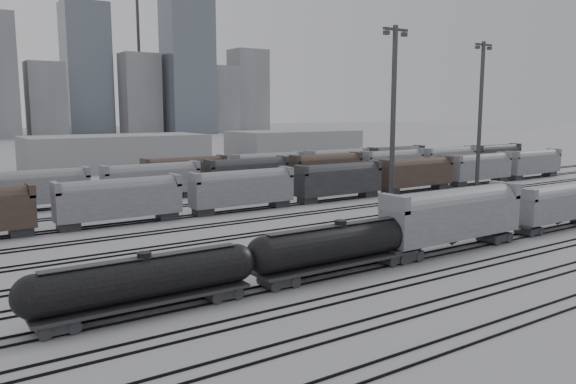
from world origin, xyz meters
TOP-DOWN VIEW (x-y plane):
  - ground at (0.00, 0.00)m, footprint 900.00×900.00m
  - tracks at (0.00, 17.50)m, footprint 220.00×71.50m
  - tank_car_a at (-16.93, 1.00)m, footprint 16.73×2.79m
  - tank_car_b at (0.01, 1.00)m, footprint 17.94×2.99m
  - hopper_car_a at (14.21, 1.00)m, footprint 16.85×3.35m
  - hopper_car_b at (32.71, 1.00)m, footprint 14.25×2.83m
  - light_mast_c at (17.87, 13.35)m, footprint 3.74×0.60m
  - light_mast_d at (47.81, 24.04)m, footprint 3.93×0.63m
  - bg_string_near at (8.00, 32.00)m, footprint 151.00×3.00m
  - bg_string_mid at (18.00, 48.00)m, footprint 151.00×3.00m
  - bg_string_far at (35.50, 56.00)m, footprint 66.00×3.00m
  - warehouse_mid at (10.00, 95.00)m, footprint 40.00×18.00m
  - warehouse_right at (60.00, 95.00)m, footprint 35.00×18.00m
  - skyline at (10.84, 280.00)m, footprint 316.00×22.40m
  - crane_right at (91.26, 305.00)m, footprint 42.00×1.80m

SIDE VIEW (x-z plane):
  - ground at x=0.00m, z-range 0.00..0.00m
  - tracks at x=0.00m, z-range 0.00..0.16m
  - tank_car_a at x=-16.93m, z-range 0.32..4.46m
  - tank_car_b at x=0.01m, z-range 0.35..4.78m
  - bg_string_far at x=35.50m, z-range 0.00..5.60m
  - bg_string_near at x=8.00m, z-range 0.00..5.60m
  - bg_string_mid at x=18.00m, z-range 0.00..5.60m
  - hopper_car_b at x=32.71m, z-range 0.60..5.70m
  - hopper_car_a at x=14.21m, z-range 0.71..6.74m
  - warehouse_mid at x=10.00m, z-range 0.00..8.00m
  - warehouse_right at x=60.00m, z-range 0.00..8.00m
  - light_mast_c at x=17.87m, z-range 0.71..24.11m
  - light_mast_d at x=47.81m, z-range 0.75..25.34m
  - skyline at x=10.84m, z-range -12.77..82.23m
  - crane_right at x=91.26m, z-range 7.39..107.39m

